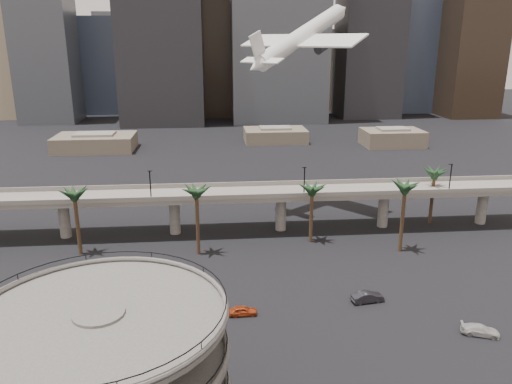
{
  "coord_description": "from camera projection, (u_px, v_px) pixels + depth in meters",
  "views": [
    {
      "loc": [
        -3.09,
        -42.45,
        38.33
      ],
      "look_at": [
        3.32,
        28.0,
        16.73
      ],
      "focal_mm": 35.0,
      "sensor_mm": 36.0,
      "label": 1
    }
  ],
  "objects": [
    {
      "name": "car_c",
      "position": [
        480.0,
        330.0,
        67.49
      ],
      "size": [
        5.37,
        3.59,
        1.44
      ],
      "primitive_type": "imported",
      "rotation": [
        0.0,
        0.0,
        1.23
      ],
      "color": "#B1B1AD",
      "rests_on": "ground"
    },
    {
      "name": "airborne_jet",
      "position": [
        302.0,
        37.0,
        111.51
      ],
      "size": [
        28.66,
        27.84,
        16.88
      ],
      "rotation": [
        0.0,
        -0.39,
        0.72
      ],
      "color": "silver",
      "rests_on": "ground"
    },
    {
      "name": "palm_trees",
      "position": [
        290.0,
        189.0,
        94.53
      ],
      "size": [
        76.4,
        18.4,
        14.0
      ],
      "color": "#46321E",
      "rests_on": "ground"
    },
    {
      "name": "car_a",
      "position": [
        243.0,
        311.0,
        72.35
      ],
      "size": [
        4.21,
        1.76,
        1.42
      ],
      "primitive_type": "imported",
      "rotation": [
        0.0,
        0.0,
        1.59
      ],
      "color": "#A93B18",
      "rests_on": "ground"
    },
    {
      "name": "parking_ramp",
      "position": [
        105.0,
        376.0,
        44.09
      ],
      "size": [
        22.2,
        22.2,
        17.35
      ],
      "color": "#504D4A",
      "rests_on": "ground"
    },
    {
      "name": "car_b",
      "position": [
        367.0,
        297.0,
        75.98
      ],
      "size": [
        5.23,
        2.5,
        1.65
      ],
      "primitive_type": "imported",
      "rotation": [
        0.0,
        0.0,
        1.72
      ],
      "color": "#232227",
      "rests_on": "ground"
    },
    {
      "name": "low_buildings",
      "position": [
        238.0,
        139.0,
        187.19
      ],
      "size": [
        135.0,
        27.5,
        6.8
      ],
      "color": "brown",
      "rests_on": "ground"
    },
    {
      "name": "overpass",
      "position": [
        228.0,
        198.0,
        102.13
      ],
      "size": [
        130.0,
        9.3,
        14.7
      ],
      "color": "#68635D",
      "rests_on": "ground"
    },
    {
      "name": "skyline",
      "position": [
        245.0,
        22.0,
        246.31
      ],
      "size": [
        269.0,
        86.0,
        127.83
      ],
      "color": "#83725A",
      "rests_on": "ground"
    }
  ]
}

